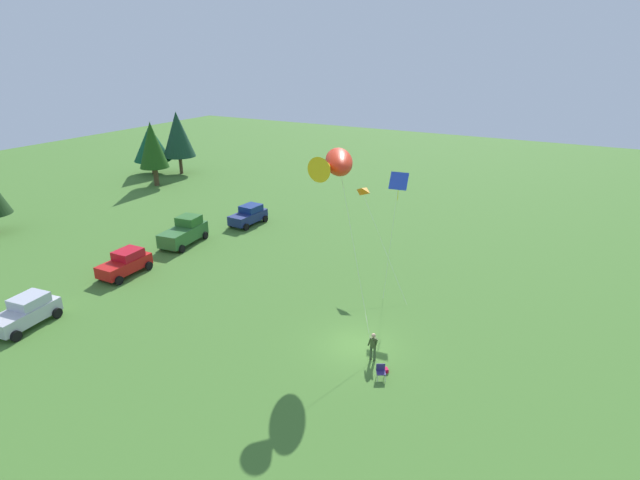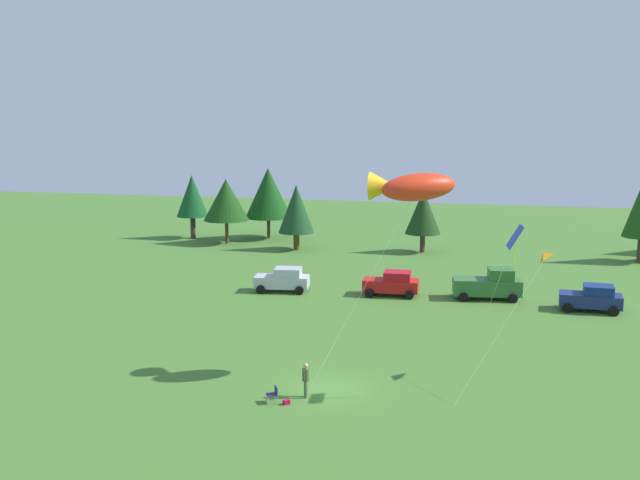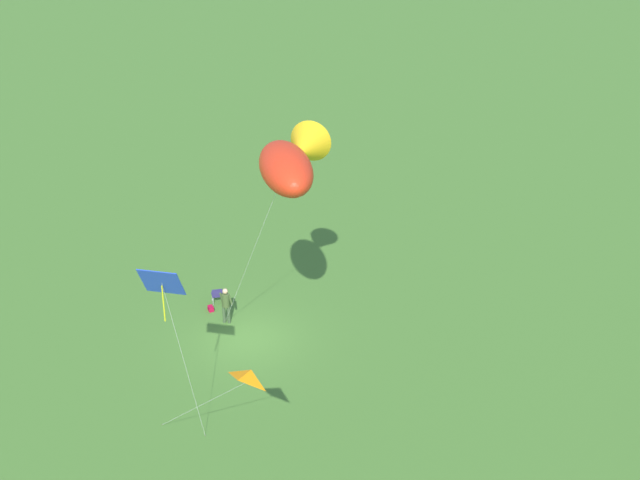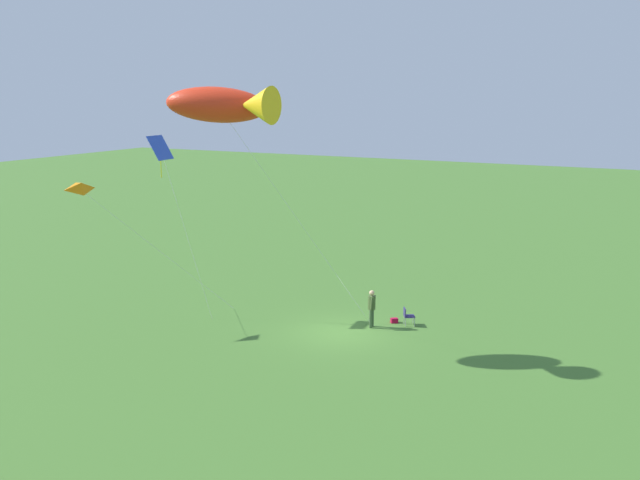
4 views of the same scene
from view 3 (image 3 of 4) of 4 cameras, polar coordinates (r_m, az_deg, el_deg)
ground_plane at (r=38.70m, az=-4.61°, el=-6.33°), size 160.00×160.00×0.00m
person_kite_flyer at (r=39.32m, az=-6.05°, el=-4.02°), size 0.37×0.61×1.74m
folding_chair at (r=41.02m, az=-6.60°, el=-3.47°), size 0.66×0.66×0.82m
backpack_on_grass at (r=40.72m, az=-7.01°, el=-4.37°), size 0.39×0.37×0.22m
kite_large_fish at (r=29.88m, az=-1.90°, el=4.95°), size 7.14×6.67×10.90m
kite_delta_orange at (r=25.67m, az=-4.43°, el=-8.61°), size 4.65×6.17×6.80m
kite_diamond_blue at (r=27.40m, az=-10.07°, el=-2.87°), size 2.91×1.33×8.56m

